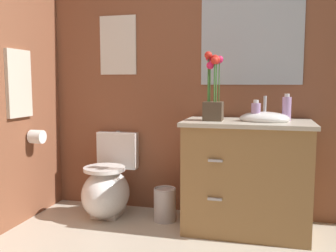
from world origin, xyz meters
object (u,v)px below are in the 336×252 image
at_px(wall_mirror, 251,40).
at_px(trash_bin, 165,204).
at_px(toilet, 108,187).
at_px(soap_bottle, 256,112).
at_px(vanity_cabinet, 247,174).
at_px(hanging_towel, 19,84).
at_px(toilet_paper_roll, 37,137).
at_px(flower_vase, 213,93).
at_px(lotion_bottle, 287,108).
at_px(wall_poster, 118,45).

bearing_deg(wall_mirror, trash_bin, -157.46).
relative_size(toilet, soap_bottle, 4.39).
distance_m(vanity_cabinet, trash_bin, 0.71).
relative_size(trash_bin, hanging_towel, 0.52).
distance_m(toilet, trash_bin, 0.51).
distance_m(vanity_cabinet, wall_mirror, 1.06).
bearing_deg(toilet_paper_roll, vanity_cabinet, 5.82).
bearing_deg(soap_bottle, vanity_cabinet, 149.60).
height_order(vanity_cabinet, flower_vase, flower_vase).
relative_size(lotion_bottle, toilet_paper_roll, 1.81).
bearing_deg(flower_vase, trash_bin, 169.67).
bearing_deg(toilet, vanity_cabinet, -1.33).
distance_m(vanity_cabinet, lotion_bottle, 0.57).
bearing_deg(toilet, lotion_bottle, 2.33).
height_order(lotion_bottle, trash_bin, lotion_bottle).
bearing_deg(flower_vase, toilet_paper_roll, -174.92).
xyz_separation_m(vanity_cabinet, hanging_towel, (-1.72, -0.30, 0.68)).
xyz_separation_m(toilet, wall_poster, (0.00, 0.27, 1.20)).
bearing_deg(toilet_paper_roll, wall_mirror, 15.57).
height_order(soap_bottle, wall_mirror, wall_mirror).
height_order(toilet, vanity_cabinet, vanity_cabinet).
distance_m(hanging_towel, toilet_paper_roll, 0.45).
bearing_deg(soap_bottle, wall_poster, 164.73).
height_order(vanity_cabinet, wall_poster, wall_poster).
xyz_separation_m(flower_vase, trash_bin, (-0.39, 0.07, -0.90)).
xyz_separation_m(vanity_cabinet, flower_vase, (-0.25, -0.04, 0.61)).
relative_size(vanity_cabinet, trash_bin, 3.73).
bearing_deg(trash_bin, vanity_cabinet, -2.42).
bearing_deg(wall_mirror, flower_vase, -126.53).
distance_m(flower_vase, lotion_bottle, 0.55).
distance_m(flower_vase, wall_mirror, 0.59).
xyz_separation_m(vanity_cabinet, wall_mirror, (-0.00, 0.29, 1.02)).
xyz_separation_m(wall_mirror, hanging_towel, (-1.72, -0.59, -0.34)).
height_order(flower_vase, wall_mirror, wall_mirror).
xyz_separation_m(toilet, toilet_paper_roll, (-0.53, -0.20, 0.44)).
distance_m(lotion_bottle, wall_mirror, 0.63).
bearing_deg(soap_bottle, flower_vase, -177.78).
bearing_deg(toilet, toilet_paper_roll, -159.61).
xyz_separation_m(lotion_bottle, trash_bin, (-0.92, -0.06, -0.79)).
bearing_deg(lotion_bottle, flower_vase, -166.34).
xyz_separation_m(toilet, trash_bin, (0.49, 0.00, -0.11)).
relative_size(flower_vase, toilet_paper_roll, 4.62).
distance_m(toilet, wall_mirror, 1.68).
xyz_separation_m(toilet, lotion_bottle, (1.41, 0.06, 0.68)).
bearing_deg(toilet_paper_roll, lotion_bottle, 7.45).
xyz_separation_m(toilet, flower_vase, (0.89, -0.07, 0.79)).
distance_m(lotion_bottle, trash_bin, 1.21).
xyz_separation_m(trash_bin, hanging_towel, (-1.08, -0.32, 0.97)).
relative_size(vanity_cabinet, hanging_towel, 1.95).
xyz_separation_m(soap_bottle, lotion_bottle, (0.22, 0.12, 0.02)).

